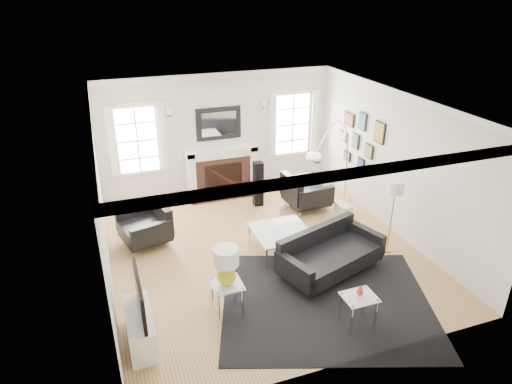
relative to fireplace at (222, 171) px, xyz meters
name	(u,v)px	position (x,y,z in m)	size (l,w,h in m)	color
floor	(263,250)	(0.00, -2.79, -0.54)	(6.00, 6.00, 0.00)	#92643D
back_wall	(218,133)	(0.00, 0.21, 0.86)	(5.50, 0.04, 2.80)	silver
front_wall	(351,276)	(0.00, -5.79, 0.86)	(5.50, 0.04, 2.80)	silver
left_wall	(100,206)	(-2.75, -2.79, 0.86)	(0.04, 6.00, 2.80)	silver
right_wall	(396,163)	(2.75, -2.79, 0.86)	(0.04, 6.00, 2.80)	silver
ceiling	(264,104)	(0.00, -2.79, 2.26)	(5.50, 6.00, 0.02)	white
crown_molding	(264,107)	(0.00, -2.79, 2.20)	(5.50, 6.00, 0.12)	white
fireplace	(222,171)	(0.00, 0.00, 0.00)	(1.70, 0.69, 1.11)	white
mantel_mirror	(219,124)	(0.00, 0.16, 1.11)	(1.05, 0.07, 0.75)	black
window_left	(137,140)	(-1.85, 0.16, 0.92)	(1.24, 0.15, 1.62)	white
window_right	(292,124)	(1.85, 0.16, 0.92)	(1.24, 0.15, 1.62)	white
gallery_wall	(360,137)	(2.72, -1.50, 0.99)	(0.04, 1.73, 1.29)	black
tv_unit	(140,324)	(-2.44, -4.49, -0.21)	(0.35, 1.00, 1.09)	white
area_rug	(326,302)	(0.40, -4.58, -0.54)	(3.24, 2.70, 0.01)	black
sofa	(328,254)	(0.83, -3.80, -0.21)	(2.05, 1.40, 0.61)	black
armchair_left	(147,227)	(-1.99, -1.80, -0.19)	(1.04, 1.11, 0.63)	black
armchair_right	(304,193)	(1.46, -1.43, -0.18)	(0.93, 1.02, 0.65)	black
coffee_table	(282,232)	(0.30, -2.96, -0.12)	(1.02, 1.02, 0.45)	silver
side_table_left	(227,289)	(-1.12, -4.25, -0.14)	(0.46, 0.46, 0.50)	silver
nesting_table	(359,303)	(0.57, -5.20, -0.13)	(0.48, 0.40, 0.52)	silver
gourd_lamp	(226,264)	(-1.12, -4.25, 0.31)	(0.38, 0.38, 0.61)	gold
orange_vase	(360,291)	(0.57, -5.20, 0.07)	(0.10, 0.10, 0.16)	#B32C17
arc_floor_lamp	(332,172)	(1.51, -2.52, 0.73)	(1.67, 1.54, 2.36)	white
stick_floor_lamp	(395,191)	(2.20, -3.59, 0.70)	(0.29, 0.29, 1.43)	gold
speaker_tower	(258,184)	(0.57, -0.94, -0.03)	(0.21, 0.21, 1.03)	black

